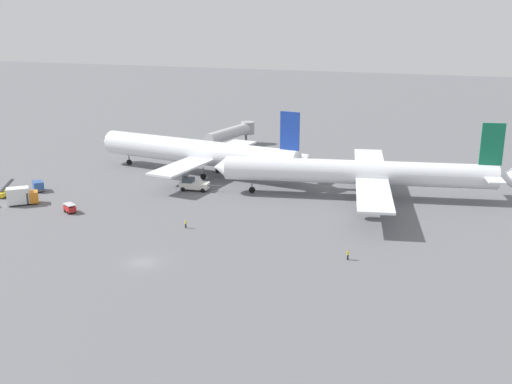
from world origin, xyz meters
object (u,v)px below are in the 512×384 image
object	(u,v)px
ground_crew_marshaller_foreground	(348,255)
ground_crew_ramp_agent_by_cones	(186,224)
gse_catering_truck_tall	(22,196)
gse_belt_loader_portside	(5,192)
gse_container_dolly_flat	(38,186)
airliner_at_gate_left	(199,152)
airliner_being_pushed	(361,173)
pushback_tug	(194,184)
jet_bridge	(233,132)
gse_baggage_cart_trailing	(70,208)

from	to	relation	value
ground_crew_marshaller_foreground	ground_crew_ramp_agent_by_cones	bearing A→B (deg)	169.92
gse_catering_truck_tall	gse_belt_loader_portside	distance (m)	7.90
gse_container_dolly_flat	ground_crew_ramp_agent_by_cones	size ratio (longest dim) A/B	2.48
airliner_at_gate_left	airliner_being_pushed	distance (m)	39.26
gse_catering_truck_tall	gse_container_dolly_flat	world-z (taller)	gse_catering_truck_tall
airliner_being_pushed	ground_crew_ramp_agent_by_cones	xyz separation A→B (m)	(-26.49, -28.10, -4.46)
pushback_tug	gse_catering_truck_tall	distance (m)	34.61
pushback_tug	gse_container_dolly_flat	bearing A→B (deg)	-160.34
airliner_at_gate_left	gse_catering_truck_tall	world-z (taller)	airliner_at_gate_left
gse_belt_loader_portside	gse_container_dolly_flat	bearing A→B (deg)	51.79
airliner_being_pushed	gse_container_dolly_flat	xyz separation A→B (m)	(-65.87, -16.93, -4.08)
pushback_tug	ground_crew_ramp_agent_by_cones	world-z (taller)	pushback_tug
pushback_tug	jet_bridge	size ratio (longest dim) A/B	0.45
gse_container_dolly_flat	jet_bridge	xyz separation A→B (m)	(24.97, 52.39, 3.29)
gse_container_dolly_flat	jet_bridge	bearing A→B (deg)	64.52
ground_crew_ramp_agent_by_cones	gse_container_dolly_flat	bearing A→B (deg)	164.16
gse_belt_loader_portside	ground_crew_marshaller_foreground	xyz separation A→B (m)	(73.47, -11.18, 0.03)
airliner_being_pushed	gse_belt_loader_portside	world-z (taller)	airliner_being_pushed
gse_belt_loader_portside	ground_crew_marshaller_foreground	world-z (taller)	gse_belt_loader_portside
ground_crew_ramp_agent_by_cones	pushback_tug	bearing A→B (deg)	110.27
gse_baggage_cart_trailing	jet_bridge	world-z (taller)	jet_bridge
pushback_tug	gse_catering_truck_tall	size ratio (longest dim) A/B	1.55
ground_crew_ramp_agent_by_cones	gse_baggage_cart_trailing	bearing A→B (deg)	177.77
airliner_being_pushed	gse_baggage_cart_trailing	size ratio (longest dim) A/B	19.05
ground_crew_marshaller_foreground	jet_bridge	xyz separation A→B (m)	(-44.32, 68.88, 3.61)
airliner_at_gate_left	gse_container_dolly_flat	xyz separation A→B (m)	(-27.17, -23.55, -4.09)
gse_belt_loader_portside	gse_container_dolly_flat	size ratio (longest dim) A/B	1.29
gse_belt_loader_portside	gse_baggage_cart_trailing	world-z (taller)	gse_belt_loader_portside
gse_container_dolly_flat	ground_crew_ramp_agent_by_cones	distance (m)	40.94
pushback_tug	ground_crew_marshaller_foreground	world-z (taller)	pushback_tug
gse_baggage_cart_trailing	jet_bridge	bearing A→B (deg)	80.77
gse_container_dolly_flat	ground_crew_marshaller_foreground	bearing A→B (deg)	-13.39
airliner_at_gate_left	gse_container_dolly_flat	world-z (taller)	airliner_at_gate_left
gse_belt_loader_portside	gse_container_dolly_flat	distance (m)	6.77
ground_crew_ramp_agent_by_cones	airliner_at_gate_left	bearing A→B (deg)	109.38
ground_crew_ramp_agent_by_cones	jet_bridge	xyz separation A→B (m)	(-14.42, 63.56, 3.67)
jet_bridge	airliner_being_pushed	bearing A→B (deg)	-40.92
gse_baggage_cart_trailing	ground_crew_ramp_agent_by_cones	world-z (taller)	gse_baggage_cart_trailing
gse_catering_truck_tall	ground_crew_ramp_agent_by_cones	distance (m)	36.63
airliner_at_gate_left	jet_bridge	world-z (taller)	airliner_at_gate_left
gse_belt_loader_portside	ground_crew_ramp_agent_by_cones	bearing A→B (deg)	-7.66
gse_baggage_cart_trailing	jet_bridge	xyz separation A→B (m)	(10.17, 62.60, 3.61)
gse_container_dolly_flat	gse_catering_truck_tall	bearing A→B (deg)	-72.05
airliner_being_pushed	gse_baggage_cart_trailing	xyz separation A→B (m)	(-51.08, -27.15, -4.39)
pushback_tug	airliner_being_pushed	bearing A→B (deg)	9.49
airliner_being_pushed	gse_container_dolly_flat	distance (m)	68.13
jet_bridge	gse_catering_truck_tall	bearing A→B (deg)	-109.88
gse_catering_truck_tall	airliner_being_pushed	bearing A→B (deg)	22.20
airliner_at_gate_left	pushback_tug	world-z (taller)	airliner_at_gate_left
airliner_being_pushed	pushback_tug	world-z (taller)	airliner_being_pushed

